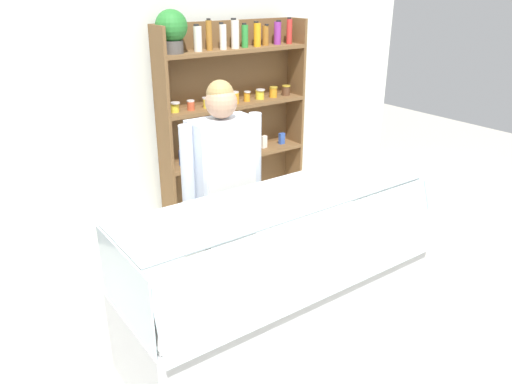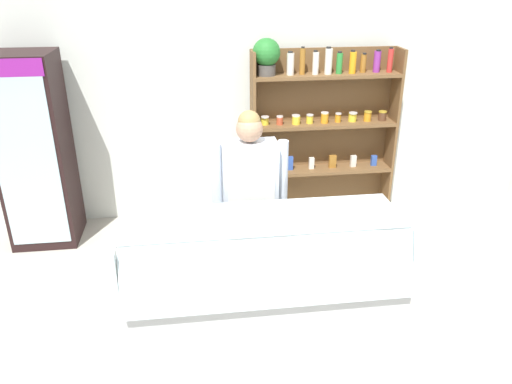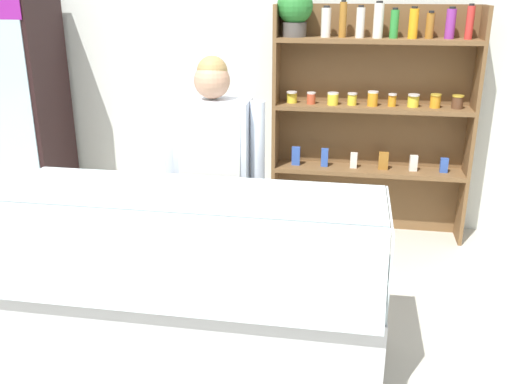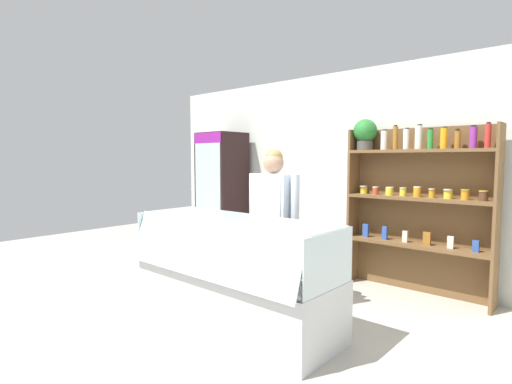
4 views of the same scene
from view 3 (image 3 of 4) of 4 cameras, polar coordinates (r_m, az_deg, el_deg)
The scene contains 6 objects.
ground_plane at distance 3.48m, azimuth -3.91°, elevation -15.95°, with size 12.00×12.00×0.00m, color #B7B2A3.
back_wall at distance 5.06m, azimuth 1.76°, elevation 12.13°, with size 6.80×0.10×2.70m, color silver.
drinks_fridge at distance 5.46m, azimuth -22.34°, elevation 7.28°, with size 0.64×0.61×1.96m.
shelving_unit at distance 4.79m, azimuth 10.52°, elevation 9.17°, with size 1.61×0.29×2.03m.
deli_display_case at distance 3.31m, azimuth -6.17°, elevation -11.68°, with size 2.07×0.79×1.01m.
shop_clerk at distance 3.58m, azimuth -4.22°, elevation 2.68°, with size 0.64×0.25×1.65m.
Camera 3 is at (0.71, -2.73, 2.04)m, focal length 40.00 mm.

